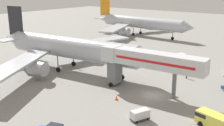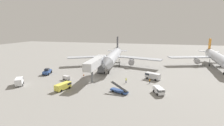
% 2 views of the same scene
% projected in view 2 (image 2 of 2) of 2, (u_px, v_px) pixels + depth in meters
% --- Properties ---
extents(ground_plane, '(300.00, 300.00, 0.00)m').
position_uv_depth(ground_plane, '(93.00, 79.00, 64.51)').
color(ground_plane, gray).
extents(airplane_at_gate, '(46.72, 42.99, 13.72)m').
position_uv_depth(airplane_at_gate, '(114.00, 56.00, 84.97)').
color(airplane_at_gate, '#B7BCC6').
rests_on(airplane_at_gate, ground).
extents(jet_bridge, '(4.36, 19.46, 7.67)m').
position_uv_depth(jet_bridge, '(97.00, 63.00, 65.16)').
color(jet_bridge, silver).
rests_on(jet_bridge, ground).
extents(pushback_tug, '(3.70, 5.67, 2.43)m').
position_uv_depth(pushback_tug, '(47.00, 72.00, 71.38)').
color(pushback_tug, '#2D4C8E').
rests_on(pushback_tug, ground).
extents(belt_loader_truck, '(5.85, 4.00, 2.89)m').
position_uv_depth(belt_loader_truck, '(119.00, 90.00, 51.03)').
color(belt_loader_truck, '#2D4C8E').
rests_on(belt_loader_truck, ground).
extents(service_van_near_left, '(4.44, 5.06, 2.35)m').
position_uv_depth(service_van_near_left, '(19.00, 81.00, 57.85)').
color(service_van_near_left, white).
rests_on(service_van_near_left, ground).
extents(service_van_mid_left, '(3.47, 4.83, 1.90)m').
position_uv_depth(service_van_mid_left, '(159.00, 90.00, 50.17)').
color(service_van_mid_left, white).
rests_on(service_van_mid_left, ground).
extents(service_van_outer_right, '(3.32, 5.76, 2.02)m').
position_uv_depth(service_van_outer_right, '(63.00, 86.00, 53.68)').
color(service_van_outer_right, '#E5DB4C').
rests_on(service_van_outer_right, ground).
extents(service_van_far_right, '(5.80, 4.34, 2.37)m').
position_uv_depth(service_van_far_right, '(152.00, 76.00, 64.30)').
color(service_van_far_right, silver).
rests_on(service_van_far_right, ground).
extents(baggage_cart_near_center, '(3.03, 2.23, 1.57)m').
position_uv_depth(baggage_cart_near_center, '(66.00, 78.00, 63.54)').
color(baggage_cart_near_center, '#38383D').
rests_on(baggage_cart_near_center, ground).
extents(ground_crew_worker_foreground, '(0.42, 0.42, 1.62)m').
position_uv_depth(ground_crew_worker_foreground, '(150.00, 81.00, 59.76)').
color(ground_crew_worker_foreground, '#1E2333').
rests_on(ground_crew_worker_foreground, ground).
extents(ground_crew_worker_midground, '(0.44, 0.44, 1.84)m').
position_uv_depth(ground_crew_worker_midground, '(126.00, 80.00, 60.11)').
color(ground_crew_worker_midground, '#1E2333').
rests_on(ground_crew_worker_midground, ground).
extents(safety_cone_alpha, '(0.50, 0.50, 0.76)m').
position_uv_depth(safety_cone_alpha, '(84.00, 75.00, 69.34)').
color(safety_cone_alpha, black).
rests_on(safety_cone_alpha, ground).
extents(airplane_background, '(44.63, 44.83, 12.75)m').
position_uv_depth(airplane_background, '(216.00, 57.00, 83.65)').
color(airplane_background, '#B7BCC6').
rests_on(airplane_background, ground).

